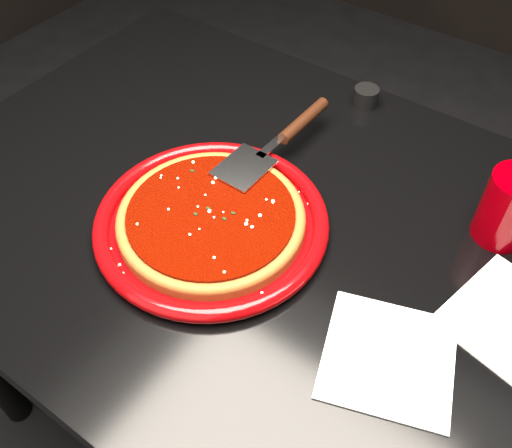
# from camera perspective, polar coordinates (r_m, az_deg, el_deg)

# --- Properties ---
(floor) EXTENTS (4.00, 4.00, 0.01)m
(floor) POSITION_cam_1_polar(r_m,az_deg,el_deg) (1.51, 1.53, -19.41)
(floor) COLOR black
(floor) RESTS_ON ground
(table) EXTENTS (1.20, 0.80, 0.75)m
(table) POSITION_cam_1_polar(r_m,az_deg,el_deg) (1.17, 1.90, -12.35)
(table) COLOR black
(table) RESTS_ON floor
(plate) EXTENTS (0.36, 0.36, 0.03)m
(plate) POSITION_cam_1_polar(r_m,az_deg,el_deg) (0.85, -4.47, 0.20)
(plate) COLOR #790405
(plate) RESTS_ON table
(pizza_crust) EXTENTS (0.29, 0.29, 0.01)m
(pizza_crust) POSITION_cam_1_polar(r_m,az_deg,el_deg) (0.85, -4.48, 0.38)
(pizza_crust) COLOR brown
(pizza_crust) RESTS_ON plate
(pizza_crust_rim) EXTENTS (0.29, 0.29, 0.02)m
(pizza_crust_rim) POSITION_cam_1_polar(r_m,az_deg,el_deg) (0.84, -4.51, 0.70)
(pizza_crust_rim) COLOR brown
(pizza_crust_rim) RESTS_ON plate
(pizza_sauce) EXTENTS (0.25, 0.25, 0.01)m
(pizza_sauce) POSITION_cam_1_polar(r_m,az_deg,el_deg) (0.84, -4.53, 0.93)
(pizza_sauce) COLOR #670A00
(pizza_sauce) RESTS_ON plate
(parmesan_dusting) EXTENTS (0.24, 0.24, 0.01)m
(parmesan_dusting) POSITION_cam_1_polar(r_m,az_deg,el_deg) (0.83, -4.56, 1.25)
(parmesan_dusting) COLOR #F9EDC0
(parmesan_dusting) RESTS_ON plate
(basil_flecks) EXTENTS (0.22, 0.22, 0.00)m
(basil_flecks) POSITION_cam_1_polar(r_m,az_deg,el_deg) (0.83, -4.56, 1.21)
(basil_flecks) COLOR black
(basil_flecks) RESTS_ON plate
(pizza_server) EXTENTS (0.09, 0.30, 0.02)m
(pizza_server) POSITION_cam_1_polar(r_m,az_deg,el_deg) (0.94, 2.12, 8.27)
(pizza_server) COLOR silver
(pizza_server) RESTS_ON plate
(cup) EXTENTS (0.10, 0.10, 0.11)m
(cup) POSITION_cam_1_polar(r_m,az_deg,el_deg) (0.89, 24.01, 1.49)
(cup) COLOR #8D0006
(cup) RESTS_ON table
(napkin_a) EXTENTS (0.20, 0.20, 0.00)m
(napkin_a) POSITION_cam_1_polar(r_m,az_deg,el_deg) (0.75, 13.10, -12.87)
(napkin_a) COLOR white
(napkin_a) RESTS_ON table
(ramekin) EXTENTS (0.05, 0.05, 0.03)m
(ramekin) POSITION_cam_1_polar(r_m,az_deg,el_deg) (1.09, 10.93, 12.39)
(ramekin) COLOR black
(ramekin) RESTS_ON table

